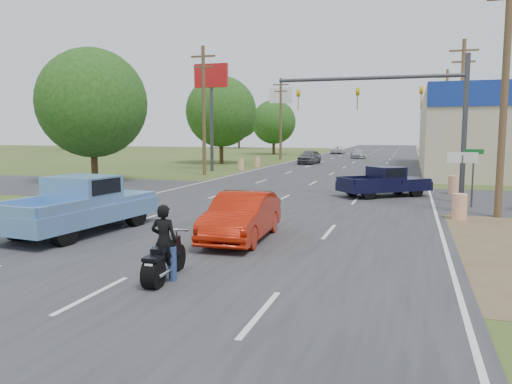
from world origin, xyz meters
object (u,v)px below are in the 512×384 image
(navy_pickup, at_px, (386,182))
(distant_car_grey, at_px, (310,157))
(rider, at_px, (164,245))
(blue_pickup, at_px, (83,204))
(red_convertible, at_px, (242,217))
(motorcycle, at_px, (164,261))
(distant_car_silver, at_px, (358,154))
(distant_car_white, at_px, (338,150))

(navy_pickup, relative_size, distant_car_grey, 1.10)
(rider, bearing_deg, blue_pickup, -43.05)
(red_convertible, distance_m, motorcycle, 4.66)
(motorcycle, height_order, rider, rider)
(distant_car_silver, distance_m, distant_car_white, 13.77)
(red_convertible, xyz_separation_m, blue_pickup, (-5.47, -0.40, 0.23))
(motorcycle, bearing_deg, navy_pickup, 72.52)
(red_convertible, height_order, distant_car_grey, distant_car_grey)
(navy_pickup, bearing_deg, red_convertible, -54.51)
(motorcycle, distance_m, navy_pickup, 17.43)
(motorcycle, height_order, distant_car_white, distant_car_white)
(distant_car_grey, xyz_separation_m, distant_car_white, (-0.75, 26.59, -0.15))
(red_convertible, bearing_deg, motorcycle, -95.71)
(rider, bearing_deg, navy_pickup, -107.53)
(motorcycle, xyz_separation_m, distant_car_silver, (-1.43, 56.40, 0.14))
(distant_car_silver, bearing_deg, red_convertible, -97.69)
(blue_pickup, relative_size, distant_car_white, 1.36)
(rider, height_order, blue_pickup, blue_pickup)
(red_convertible, distance_m, blue_pickup, 5.49)
(distant_car_white, bearing_deg, distant_car_grey, 88.70)
(blue_pickup, xyz_separation_m, distant_car_grey, (0.03, 38.57, -0.21))
(rider, height_order, distant_car_grey, rider)
(navy_pickup, bearing_deg, blue_pickup, -73.51)
(distant_car_silver, xyz_separation_m, distant_car_white, (-4.50, 13.01, -0.01))
(red_convertible, relative_size, navy_pickup, 0.91)
(rider, xyz_separation_m, distant_car_grey, (-5.17, 42.77, -0.07))
(navy_pickup, relative_size, distant_car_white, 1.12)
(distant_car_silver, bearing_deg, distant_car_white, 99.52)
(rider, xyz_separation_m, blue_pickup, (-5.21, 4.20, 0.14))
(blue_pickup, xyz_separation_m, navy_pickup, (9.22, 12.71, -0.17))
(distant_car_grey, height_order, distant_car_white, distant_car_grey)
(motorcycle, xyz_separation_m, distant_car_grey, (-5.17, 42.82, 0.28))
(motorcycle, height_order, navy_pickup, navy_pickup)
(rider, relative_size, blue_pickup, 0.28)
(distant_car_silver, bearing_deg, navy_pickup, -91.70)
(red_convertible, bearing_deg, navy_pickup, 70.54)
(red_convertible, height_order, rider, rider)
(motorcycle, bearing_deg, distant_car_white, 90.71)
(motorcycle, height_order, blue_pickup, blue_pickup)
(navy_pickup, bearing_deg, distant_car_grey, 162.01)
(red_convertible, xyz_separation_m, navy_pickup, (3.75, 12.31, 0.06))
(motorcycle, height_order, distant_car_grey, distant_car_grey)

